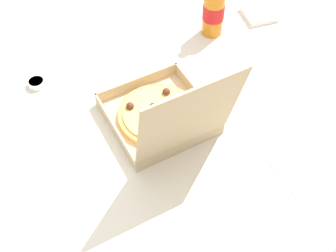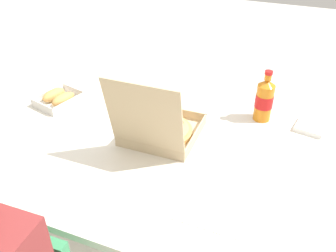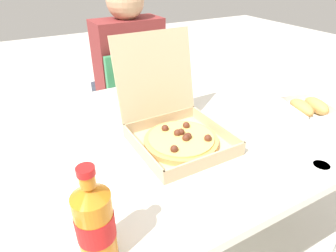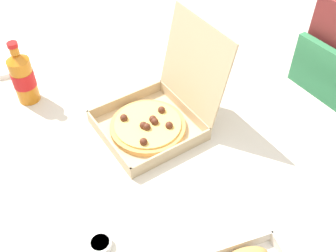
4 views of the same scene
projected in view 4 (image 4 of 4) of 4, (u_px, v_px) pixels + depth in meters
ground_plane at (177, 237)px, 1.76m from camera, size 10.00×10.00×0.00m
dining_table at (180, 138)px, 1.30m from camera, size 1.47×0.92×0.72m
chair at (335, 117)px, 1.62m from camera, size 0.41×0.41×0.83m
pizza_box_open at (156, 116)px, 1.22m from camera, size 0.28×0.35×0.32m
cola_bottle at (23, 77)px, 1.28m from camera, size 0.07×0.07×0.22m
paper_menu at (181, 51)px, 1.54m from camera, size 0.21×0.15×0.00m
napkin_pile at (12, 66)px, 1.46m from camera, size 0.13×0.13×0.02m
dipping_sauce_cup at (100, 244)px, 0.95m from camera, size 0.06×0.06×0.02m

